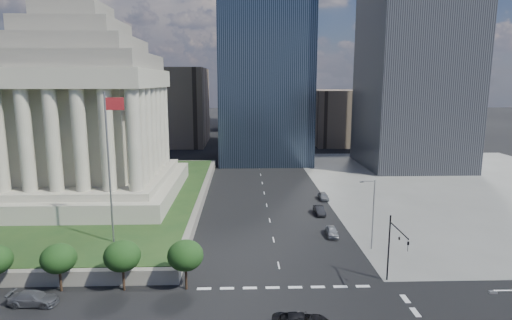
{
  "coord_description": "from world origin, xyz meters",
  "views": [
    {
      "loc": [
        -4.56,
        -31.25,
        23.2
      ],
      "look_at": [
        -2.98,
        17.51,
        14.21
      ],
      "focal_mm": 30.0,
      "sensor_mm": 36.0,
      "label": 1
    }
  ],
  "objects_px": {
    "war_memorial": "(79,91)",
    "street_lamp_north": "(372,210)",
    "flagpole": "(110,160)",
    "parked_sedan_near": "(332,232)",
    "parked_sedan_far": "(323,196)",
    "suv_grey": "(33,298)",
    "parked_sedan_mid": "(319,210)",
    "traffic_signal_ne": "(395,244)"
  },
  "relations": [
    {
      "from": "traffic_signal_ne",
      "to": "parked_sedan_far",
      "type": "relative_size",
      "value": 1.85
    },
    {
      "from": "street_lamp_north",
      "to": "flagpole",
      "type": "bearing_deg",
      "value": -178.37
    },
    {
      "from": "parked_sedan_near",
      "to": "parked_sedan_mid",
      "type": "relative_size",
      "value": 0.95
    },
    {
      "from": "war_memorial",
      "to": "parked_sedan_near",
      "type": "bearing_deg",
      "value": -22.4
    },
    {
      "from": "war_memorial",
      "to": "street_lamp_north",
      "type": "bearing_deg",
      "value": -25.92
    },
    {
      "from": "war_memorial",
      "to": "flagpole",
      "type": "bearing_deg",
      "value": -63.11
    },
    {
      "from": "street_lamp_north",
      "to": "suv_grey",
      "type": "xyz_separation_m",
      "value": [
        -39.96,
        -14.0,
        -4.92
      ]
    },
    {
      "from": "flagpole",
      "to": "street_lamp_north",
      "type": "relative_size",
      "value": 2.0
    },
    {
      "from": "flagpole",
      "to": "street_lamp_north",
      "type": "bearing_deg",
      "value": 1.63
    },
    {
      "from": "street_lamp_north",
      "to": "parked_sedan_mid",
      "type": "relative_size",
      "value": 2.26
    },
    {
      "from": "street_lamp_north",
      "to": "parked_sedan_far",
      "type": "bearing_deg",
      "value": 94.09
    },
    {
      "from": "parked_sedan_mid",
      "to": "parked_sedan_far",
      "type": "bearing_deg",
      "value": 73.42
    },
    {
      "from": "suv_grey",
      "to": "parked_sedan_near",
      "type": "height_order",
      "value": "suv_grey"
    },
    {
      "from": "traffic_signal_ne",
      "to": "parked_sedan_near",
      "type": "distance_m",
      "value": 17.55
    },
    {
      "from": "parked_sedan_near",
      "to": "suv_grey",
      "type": "bearing_deg",
      "value": -148.37
    },
    {
      "from": "war_memorial",
      "to": "flagpole",
      "type": "xyz_separation_m",
      "value": [
        12.17,
        -24.0,
        -8.29
      ]
    },
    {
      "from": "traffic_signal_ne",
      "to": "street_lamp_north",
      "type": "relative_size",
      "value": 0.8
    },
    {
      "from": "war_memorial",
      "to": "suv_grey",
      "type": "height_order",
      "value": "war_memorial"
    },
    {
      "from": "flagpole",
      "to": "traffic_signal_ne",
      "type": "relative_size",
      "value": 2.5
    },
    {
      "from": "parked_sedan_mid",
      "to": "suv_grey",
      "type": "bearing_deg",
      "value": -141.69
    },
    {
      "from": "parked_sedan_near",
      "to": "war_memorial",
      "type": "bearing_deg",
      "value": 160.82
    },
    {
      "from": "flagpole",
      "to": "traffic_signal_ne",
      "type": "distance_m",
      "value": 36.69
    },
    {
      "from": "parked_sedan_mid",
      "to": "parked_sedan_far",
      "type": "distance_m",
      "value": 9.84
    },
    {
      "from": "suv_grey",
      "to": "parked_sedan_far",
      "type": "xyz_separation_m",
      "value": [
        38.13,
        39.59,
        -0.0
      ]
    },
    {
      "from": "traffic_signal_ne",
      "to": "street_lamp_north",
      "type": "distance_m",
      "value": 11.34
    },
    {
      "from": "flagpole",
      "to": "parked_sedan_mid",
      "type": "height_order",
      "value": "flagpole"
    },
    {
      "from": "parked_sedan_near",
      "to": "parked_sedan_mid",
      "type": "xyz_separation_m",
      "value": [
        0.0,
        10.8,
        0.02
      ]
    },
    {
      "from": "parked_sedan_near",
      "to": "parked_sedan_far",
      "type": "relative_size",
      "value": 0.97
    },
    {
      "from": "war_memorial",
      "to": "street_lamp_north",
      "type": "distance_m",
      "value": 54.92
    },
    {
      "from": "flagpole",
      "to": "traffic_signal_ne",
      "type": "height_order",
      "value": "flagpole"
    },
    {
      "from": "parked_sedan_near",
      "to": "parked_sedan_far",
      "type": "height_order",
      "value": "parked_sedan_far"
    },
    {
      "from": "war_memorial",
      "to": "parked_sedan_near",
      "type": "distance_m",
      "value": 50.9
    },
    {
      "from": "flagpole",
      "to": "street_lamp_north",
      "type": "xyz_separation_m",
      "value": [
        35.16,
        1.0,
        -7.45
      ]
    },
    {
      "from": "war_memorial",
      "to": "parked_sedan_far",
      "type": "xyz_separation_m",
      "value": [
        45.5,
        2.59,
        -20.67
      ]
    },
    {
      "from": "war_memorial",
      "to": "traffic_signal_ne",
      "type": "xyz_separation_m",
      "value": [
        46.5,
        -34.3,
        -16.15
      ]
    },
    {
      "from": "traffic_signal_ne",
      "to": "suv_grey",
      "type": "height_order",
      "value": "traffic_signal_ne"
    },
    {
      "from": "parked_sedan_mid",
      "to": "street_lamp_north",
      "type": "bearing_deg",
      "value": -76.79
    },
    {
      "from": "traffic_signal_ne",
      "to": "street_lamp_north",
      "type": "height_order",
      "value": "street_lamp_north"
    },
    {
      "from": "parked_sedan_far",
      "to": "flagpole",
      "type": "bearing_deg",
      "value": -143.04
    },
    {
      "from": "suv_grey",
      "to": "war_memorial",
      "type": "bearing_deg",
      "value": 14.95
    },
    {
      "from": "parked_sedan_mid",
      "to": "parked_sedan_far",
      "type": "height_order",
      "value": "parked_sedan_far"
    },
    {
      "from": "street_lamp_north",
      "to": "parked_sedan_near",
      "type": "height_order",
      "value": "street_lamp_north"
    }
  ]
}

